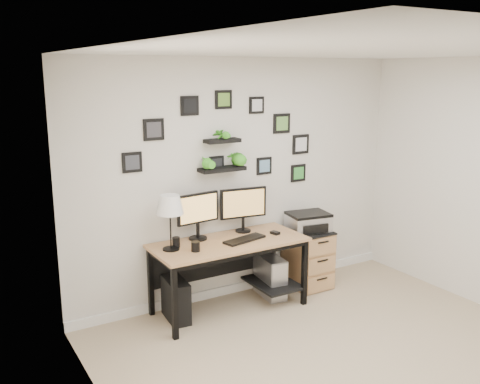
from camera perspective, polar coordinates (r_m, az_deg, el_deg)
room at (r=6.21m, az=0.29°, el=-10.00°), size 4.00×4.00×4.00m
desk at (r=5.58m, az=-1.04°, el=-6.33°), size 1.60×0.70×0.75m
monitor_left at (r=5.49m, az=-4.51°, el=-2.21°), size 0.48×0.21×0.49m
monitor_right at (r=5.73m, az=0.36°, el=-1.50°), size 0.52×0.19×0.49m
keyboard at (r=5.51m, az=0.49°, el=-5.08°), size 0.50×0.25×0.02m
mouse at (r=5.74m, az=3.76°, el=-4.36°), size 0.08×0.11×0.03m
table_lamp at (r=5.16m, az=-7.50°, el=-1.50°), size 0.27×0.27×0.55m
mug at (r=5.20m, az=-4.76°, el=-5.81°), size 0.09×0.09×0.10m
pen_cup at (r=5.35m, az=-6.82°, el=-5.32°), size 0.08×0.08×0.10m
pc_tower_black at (r=5.51m, az=-6.86°, el=-11.33°), size 0.23×0.44×0.42m
pc_tower_grey at (r=6.01m, az=3.24°, el=-8.96°), size 0.25×0.48×0.46m
file_cabinet at (r=6.29m, az=7.26°, el=-7.00°), size 0.43×0.53×0.67m
printer at (r=6.15m, az=7.30°, el=-3.15°), size 0.50×0.43×0.20m
wall_decor at (r=5.61m, az=-1.39°, el=4.80°), size 2.24×0.18×1.07m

